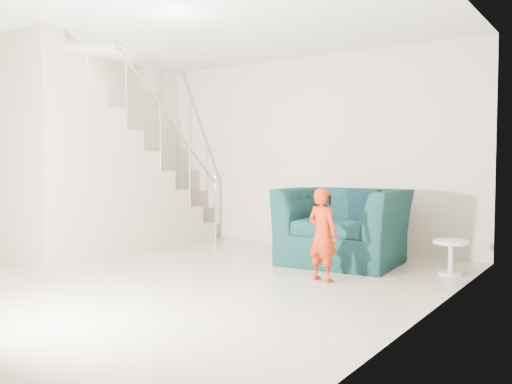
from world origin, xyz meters
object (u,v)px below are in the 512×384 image
Objects in this scene: toddler at (322,234)px; staircase at (92,182)px; armchair at (343,226)px; side_table at (451,252)px.

staircase reaches higher than toddler.
armchair is 1.05m from toddler.
toddler is at bearing -79.99° from armchair.
staircase is at bearing 14.62° from toddler.
toddler is at bearing -134.14° from side_table.
staircase reaches higher than side_table.
toddler reaches higher than armchair.
side_table is 4.48m from staircase.
toddler is 3.29m from staircase.
side_table is (1.00, 1.03, -0.22)m from toddler.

